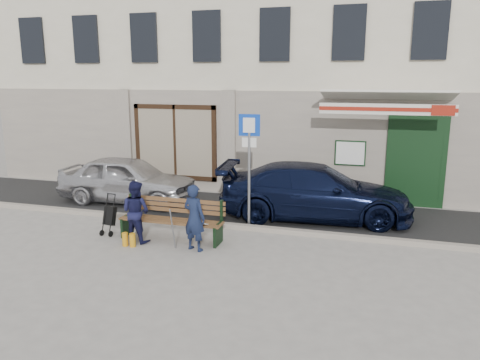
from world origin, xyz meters
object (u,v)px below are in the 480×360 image
at_px(bench, 169,220).
at_px(woman, 136,211).
at_px(parking_sign, 249,152).
at_px(man, 194,218).
at_px(car_navy, 315,192).
at_px(car_silver, 128,179).
at_px(stroller, 110,217).

height_order(bench, woman, woman).
xyz_separation_m(parking_sign, woman, (-2.14, -1.69, -1.16)).
bearing_deg(parking_sign, man, -113.01).
xyz_separation_m(car_navy, woman, (-3.58, -2.88, -0.02)).
distance_m(car_silver, man, 4.52).
height_order(parking_sign, stroller, parking_sign).
xyz_separation_m(man, stroller, (-2.30, 0.42, -0.30)).
height_order(car_silver, car_navy, car_navy).
distance_m(car_navy, parking_sign, 2.19).
height_order(parking_sign, man, parking_sign).
distance_m(car_silver, car_navy, 5.45).
height_order(man, woman, man).
distance_m(parking_sign, woman, 2.97).
distance_m(man, woman, 1.46).
bearing_deg(car_silver, bench, -137.27).
distance_m(bench, man, 0.96).
xyz_separation_m(bench, man, (0.80, -0.46, 0.26)).
height_order(bench, man, man).
distance_m(car_navy, woman, 4.59).
bearing_deg(bench, man, -30.28).
xyz_separation_m(car_navy, parking_sign, (-1.44, -1.19, 1.15)).
xyz_separation_m(parking_sign, bench, (-1.49, -1.36, -1.40)).
xyz_separation_m(woman, stroller, (-0.85, 0.28, -0.28)).
xyz_separation_m(car_silver, car_navy, (5.45, -0.06, 0.03)).
bearing_deg(car_navy, parking_sign, 123.55).
bearing_deg(parking_sign, bench, -139.78).
xyz_separation_m(bench, stroller, (-1.50, -0.05, -0.04)).
distance_m(parking_sign, man, 2.26).
bearing_deg(woman, car_silver, -46.57).
bearing_deg(parking_sign, woman, -144.03).
bearing_deg(man, car_navy, -108.66).
bearing_deg(parking_sign, car_silver, 160.49).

